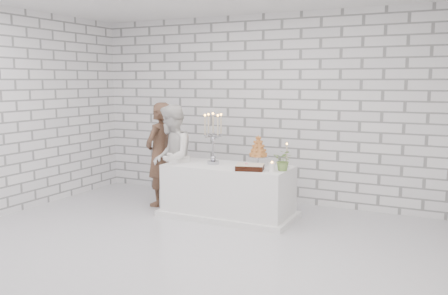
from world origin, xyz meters
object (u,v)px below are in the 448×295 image
cake_table (228,191)px  croquembouche (258,150)px  groom (160,154)px  candelabra (213,139)px  bride (172,158)px

cake_table → croquembouche: croquembouche is taller
groom → candelabra: size_ratio=2.16×
cake_table → groom: 1.33m
groom → bride: (0.34, -0.20, -0.01)m
groom → bride: 0.40m
cake_table → groom: size_ratio=1.11×
croquembouche → candelabra: bearing=-166.0°
cake_table → croquembouche: size_ratio=4.05×
candelabra → groom: bearing=172.2°
candelabra → croquembouche: (0.64, 0.16, -0.15)m
cake_table → bride: bearing=-175.9°
bride → croquembouche: bearing=78.0°
bride → croquembouche: 1.33m
candelabra → bride: bearing=-174.6°
candelabra → croquembouche: size_ratio=1.69×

